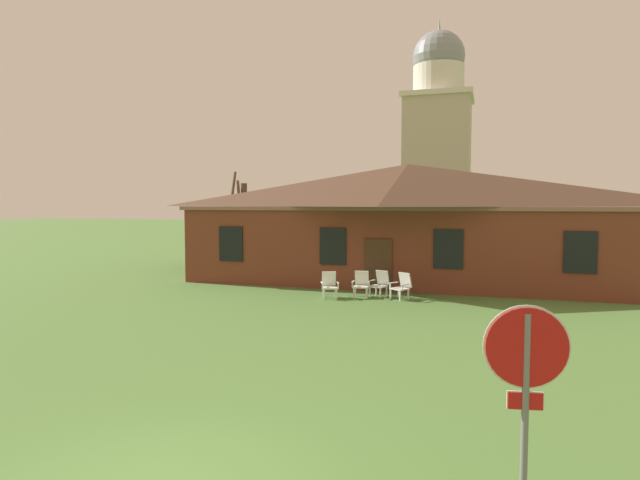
{
  "coord_description": "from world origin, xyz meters",
  "views": [
    {
      "loc": [
        3.69,
        -5.21,
        3.45
      ],
      "look_at": [
        -0.85,
        9.25,
        2.44
      ],
      "focal_mm": 30.15,
      "sensor_mm": 36.0,
      "label": 1
    }
  ],
  "objects_px": {
    "lawn_chair_by_porch": "(329,284)",
    "lawn_chair_left_end": "(380,283)",
    "stop_sign": "(526,382)",
    "lawn_chair_near_door": "(361,283)",
    "lawn_chair_middle": "(402,285)"
  },
  "relations": [
    {
      "from": "lawn_chair_by_porch",
      "to": "lawn_chair_left_end",
      "type": "height_order",
      "value": "same"
    },
    {
      "from": "lawn_chair_by_porch",
      "to": "lawn_chair_left_end",
      "type": "xyz_separation_m",
      "value": [
        1.72,
        0.9,
        0.0
      ]
    },
    {
      "from": "lawn_chair_by_porch",
      "to": "stop_sign",
      "type": "bearing_deg",
      "value": -66.34
    },
    {
      "from": "stop_sign",
      "to": "lawn_chair_by_porch",
      "type": "bearing_deg",
      "value": 113.66
    },
    {
      "from": "lawn_chair_left_end",
      "to": "lawn_chair_middle",
      "type": "distance_m",
      "value": 0.95
    },
    {
      "from": "lawn_chair_middle",
      "to": "lawn_chair_left_end",
      "type": "bearing_deg",
      "value": 157.07
    },
    {
      "from": "lawn_chair_near_door",
      "to": "lawn_chair_middle",
      "type": "height_order",
      "value": "same"
    },
    {
      "from": "lawn_chair_by_porch",
      "to": "lawn_chair_near_door",
      "type": "distance_m",
      "value": 1.21
    },
    {
      "from": "lawn_chair_near_door",
      "to": "lawn_chair_left_end",
      "type": "distance_m",
      "value": 0.73
    },
    {
      "from": "stop_sign",
      "to": "lawn_chair_middle",
      "type": "relative_size",
      "value": 2.62
    },
    {
      "from": "stop_sign",
      "to": "lawn_chair_by_porch",
      "type": "xyz_separation_m",
      "value": [
        -5.93,
        13.54,
        -1.27
      ]
    },
    {
      "from": "lawn_chair_left_end",
      "to": "lawn_chair_middle",
      "type": "bearing_deg",
      "value": -22.93
    },
    {
      "from": "lawn_chair_left_end",
      "to": "lawn_chair_middle",
      "type": "relative_size",
      "value": 1.0
    },
    {
      "from": "lawn_chair_by_porch",
      "to": "lawn_chair_left_end",
      "type": "bearing_deg",
      "value": 27.65
    },
    {
      "from": "lawn_chair_by_porch",
      "to": "lawn_chair_near_door",
      "type": "relative_size",
      "value": 1.0
    }
  ]
}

